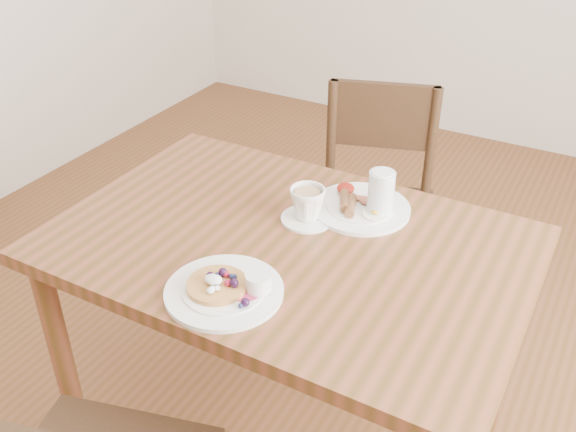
% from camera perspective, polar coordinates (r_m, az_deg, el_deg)
% --- Properties ---
extents(dining_table, '(1.20, 0.80, 0.75)m').
position_cam_1_polar(dining_table, '(1.69, 0.00, -4.85)').
color(dining_table, brown).
rests_on(dining_table, ground).
extents(chair_far, '(0.53, 0.53, 0.88)m').
position_cam_1_polar(chair_far, '(2.33, 7.67, 1.50)').
color(chair_far, '#361F13').
rests_on(chair_far, ground).
extents(pancake_plate, '(0.27, 0.27, 0.06)m').
position_cam_1_polar(pancake_plate, '(1.46, -5.49, -6.43)').
color(pancake_plate, white).
rests_on(pancake_plate, dining_table).
extents(breakfast_plate, '(0.27, 0.27, 0.04)m').
position_cam_1_polar(breakfast_plate, '(1.76, 6.35, 0.88)').
color(breakfast_plate, white).
rests_on(breakfast_plate, dining_table).
extents(teacup_saucer, '(0.14, 0.14, 0.10)m').
position_cam_1_polar(teacup_saucer, '(1.69, 1.73, 0.93)').
color(teacup_saucer, white).
rests_on(teacup_saucer, dining_table).
extents(water_glass, '(0.07, 0.07, 0.13)m').
position_cam_1_polar(water_glass, '(1.71, 8.25, 1.90)').
color(water_glass, silver).
rests_on(water_glass, dining_table).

